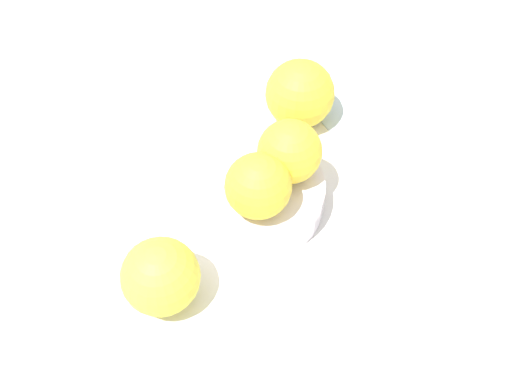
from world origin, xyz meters
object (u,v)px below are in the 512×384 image
object	(u,v)px
orange_in_bowl_1	(290,152)
folded_napkin	(371,104)
orange_in_bowl_0	(258,186)
fruit_bowl	(256,195)
orange_loose_0	(300,94)
orange_loose_1	(161,277)

from	to	relation	value
orange_in_bowl_1	folded_napkin	bearing A→B (deg)	-160.99
orange_in_bowl_0	orange_in_bowl_1	distance (cm)	5.65
fruit_bowl	orange_loose_0	world-z (taller)	orange_loose_0
fruit_bowl	orange_in_bowl_1	xyz separation A→B (cm)	(-3.72, 0.72, 5.48)
orange_loose_0	orange_loose_1	bearing A→B (deg)	26.86
orange_in_bowl_1	orange_loose_0	size ratio (longest dim) A/B	0.81
orange_loose_1	orange_loose_0	bearing A→B (deg)	-153.14
orange_loose_0	orange_loose_1	world-z (taller)	orange_loose_0
orange_in_bowl_1	orange_loose_1	distance (cm)	18.38
orange_in_bowl_0	orange_in_bowl_1	size ratio (longest dim) A/B	0.99
orange_in_bowl_0	orange_in_bowl_1	world-z (taller)	same
fruit_bowl	orange_in_bowl_0	size ratio (longest dim) A/B	2.20
orange_in_bowl_0	folded_napkin	size ratio (longest dim) A/B	0.46
fruit_bowl	orange_in_bowl_1	bearing A→B (deg)	168.98
fruit_bowl	orange_loose_1	xyz separation A→B (cm)	(13.91, 4.60, 2.00)
fruit_bowl	orange_in_bowl_1	distance (cm)	6.66
orange_in_bowl_1	folded_napkin	size ratio (longest dim) A/B	0.46
fruit_bowl	orange_in_bowl_1	world-z (taller)	orange_in_bowl_1
fruit_bowl	folded_napkin	bearing A→B (deg)	-165.93
orange_in_bowl_1	folded_napkin	world-z (taller)	orange_in_bowl_1
folded_napkin	fruit_bowl	bearing A→B (deg)	14.07
orange_loose_1	orange_in_bowl_0	bearing A→B (deg)	-171.54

